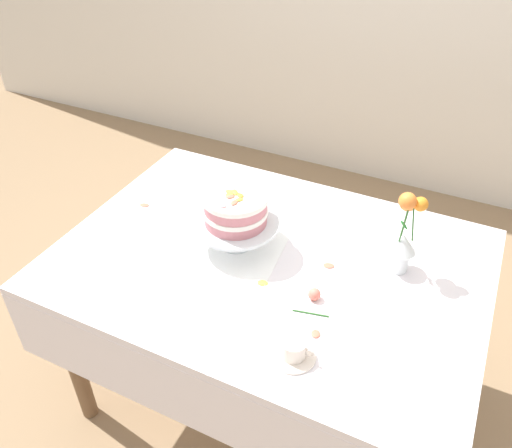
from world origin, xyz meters
TOP-DOWN VIEW (x-y plane):
  - ground_plane at (0.00, 0.00)m, footprint 12.00×12.00m
  - dining_table at (0.00, -0.03)m, footprint 1.40×1.00m
  - linen_napkin at (-0.13, 0.01)m, footprint 0.35×0.35m
  - cake_stand at (-0.13, 0.01)m, footprint 0.29×0.29m
  - layer_cake at (-0.13, 0.01)m, footprint 0.22×0.22m
  - flower_vase at (0.40, 0.13)m, footprint 0.10×0.09m
  - teacup at (0.23, -0.34)m, footprint 0.13×0.13m
  - fallen_rose at (0.20, -0.12)m, footprint 0.11×0.10m
  - loose_petal_0 at (0.19, 0.04)m, footprint 0.04×0.04m
  - loose_petal_1 at (-0.56, 0.07)m, footprint 0.04×0.03m
  - loose_petal_2 at (0.03, -0.12)m, footprint 0.04×0.03m
  - loose_petal_3 at (0.26, -0.25)m, footprint 0.03×0.04m

SIDE VIEW (x-z plane):
  - ground_plane at x=0.00m, z-range 0.00..0.00m
  - dining_table at x=0.00m, z-range 0.28..1.02m
  - linen_napkin at x=-0.13m, z-range 0.74..0.74m
  - loose_petal_1 at x=-0.56m, z-range 0.74..0.74m
  - loose_petal_0 at x=0.19m, z-range 0.74..0.74m
  - loose_petal_2 at x=0.03m, z-range 0.74..0.74m
  - loose_petal_3 at x=0.26m, z-range 0.74..0.75m
  - fallen_rose at x=0.20m, z-range 0.74..0.78m
  - teacup at x=0.23m, z-range 0.73..0.79m
  - cake_stand at x=-0.13m, z-range 0.77..0.87m
  - flower_vase at x=0.40m, z-range 0.73..1.03m
  - layer_cake at x=-0.13m, z-range 0.84..0.95m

